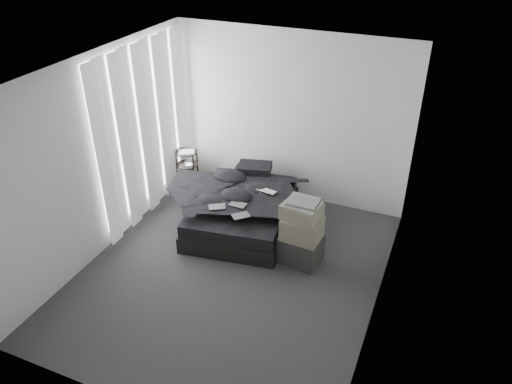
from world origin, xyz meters
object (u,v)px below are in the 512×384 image
at_px(laptop, 265,188).
at_px(box_lower, 300,249).
at_px(bed, 242,218).
at_px(side_stand, 188,170).

xyz_separation_m(laptop, box_lower, (0.72, -0.55, -0.45)).
distance_m(bed, side_stand, 1.42).
distance_m(side_stand, box_lower, 2.54).
bearing_deg(side_stand, bed, -27.18).
height_order(bed, box_lower, box_lower).
bearing_deg(side_stand, box_lower, -25.80).
relative_size(bed, side_stand, 2.70).
bearing_deg(laptop, side_stand, 170.08).
relative_size(laptop, box_lower, 0.55).
distance_m(bed, laptop, 0.61).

